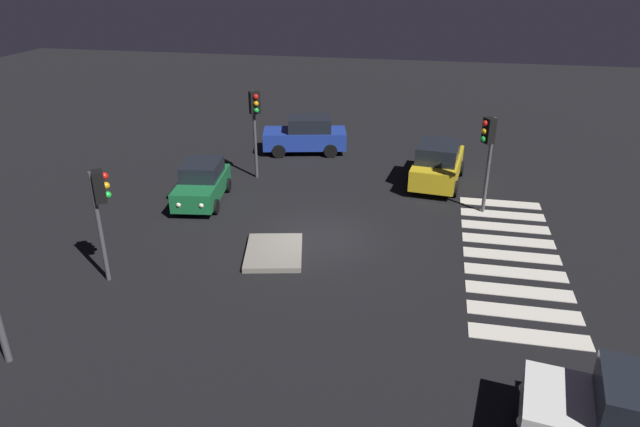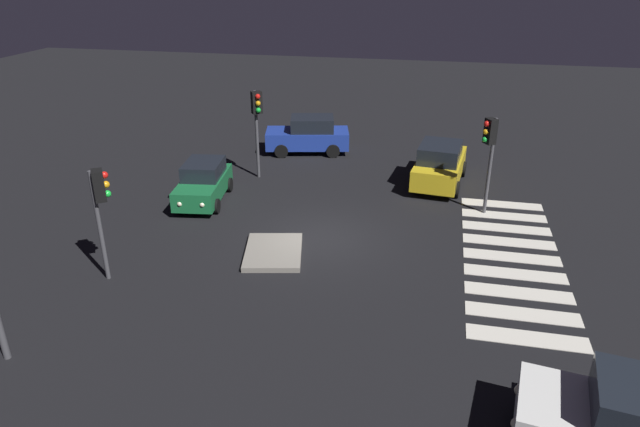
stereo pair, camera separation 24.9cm
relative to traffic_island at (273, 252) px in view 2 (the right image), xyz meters
The scene contains 9 objects.
ground_plane 1.99m from the traffic_island, 41.30° to the right, with size 80.00×80.00×0.00m, color black.
traffic_island is the anchor object (origin of this frame).
car_blue 11.28m from the traffic_island, ahead, with size 2.70×4.52×1.86m.
car_yellow 9.58m from the traffic_island, 34.12° to the right, with size 4.57×2.47×1.92m.
car_green 5.75m from the traffic_island, 46.55° to the left, with size 3.94×2.18×1.65m.
traffic_light_east 9.14m from the traffic_island, 54.72° to the right, with size 0.54×0.53×3.85m.
traffic_light_west 5.85m from the traffic_island, 119.11° to the left, with size 0.54×0.53×3.61m.
traffic_light_north 8.04m from the traffic_island, 21.26° to the left, with size 0.53×0.54×4.00m.
crosswalk_near 8.12m from the traffic_island, 79.41° to the right, with size 9.90×3.20×0.02m.
Camera 2 is at (-17.89, -3.86, 9.30)m, focal length 31.81 mm.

